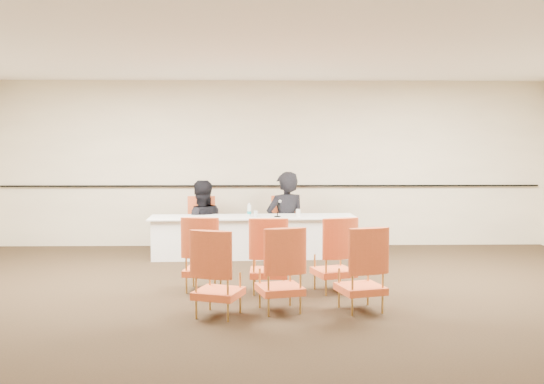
{
  "coord_description": "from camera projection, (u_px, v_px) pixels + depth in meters",
  "views": [
    {
      "loc": [
        -0.23,
        -7.02,
        1.83
      ],
      "look_at": [
        -0.02,
        2.6,
        1.09
      ],
      "focal_mm": 40.0,
      "sensor_mm": 36.0,
      "label": 1
    }
  ],
  "objects": [
    {
      "name": "coffee_cup",
      "position": [
        298.0,
        213.0,
        9.89
      ],
      "size": [
        0.1,
        0.1,
        0.12
      ],
      "primitive_type": "cylinder",
      "rotation": [
        0.0,
        0.0,
        -0.32
      ],
      "color": "white",
      "rests_on": "panel_table"
    },
    {
      "name": "wall_back",
      "position": [
        271.0,
        164.0,
        11.02
      ],
      "size": [
        10.0,
        0.04,
        3.0
      ],
      "primitive_type": "cube",
      "color": "#F4E7C0",
      "rests_on": "ground"
    },
    {
      "name": "water_bottle",
      "position": [
        249.0,
        210.0,
        9.91
      ],
      "size": [
        0.08,
        0.08,
        0.22
      ],
      "primitive_type": null,
      "rotation": [
        0.0,
        0.0,
        0.25
      ],
      "color": "teal",
      "rests_on": "panel_table"
    },
    {
      "name": "aud_chair_front_left",
      "position": [
        204.0,
        253.0,
        7.63
      ],
      "size": [
        0.56,
        0.56,
        0.95
      ],
      "primitive_type": null,
      "rotation": [
        0.0,
        0.0,
        -0.14
      ],
      "color": "#B34C20",
      "rests_on": "ground"
    },
    {
      "name": "panelist_main",
      "position": [
        286.0,
        228.0,
        10.49
      ],
      "size": [
        0.84,
        0.7,
        1.96
      ],
      "primitive_type": "imported",
      "rotation": [
        0.0,
        0.0,
        3.52
      ],
      "color": "black",
      "rests_on": "ground"
    },
    {
      "name": "panelist_second_chair",
      "position": [
        201.0,
        225.0,
        10.39
      ],
      "size": [
        0.52,
        0.52,
        0.95
      ],
      "primitive_type": null,
      "rotation": [
        0.0,
        0.0,
        0.05
      ],
      "color": "#B34C20",
      "rests_on": "ground"
    },
    {
      "name": "panelist_second",
      "position": [
        201.0,
        230.0,
        10.4
      ],
      "size": [
        0.93,
        0.79,
        1.69
      ],
      "primitive_type": "imported",
      "rotation": [
        0.0,
        0.0,
        3.34
      ],
      "color": "black",
      "rests_on": "ground"
    },
    {
      "name": "aud_chair_back_right",
      "position": [
        361.0,
        268.0,
        6.69
      ],
      "size": [
        0.62,
        0.62,
        0.95
      ],
      "primitive_type": null,
      "rotation": [
        0.0,
        0.0,
        0.27
      ],
      "color": "#B34C20",
      "rests_on": "ground"
    },
    {
      "name": "aud_chair_front_right",
      "position": [
        334.0,
        254.0,
        7.57
      ],
      "size": [
        0.62,
        0.62,
        0.95
      ],
      "primitive_type": null,
      "rotation": [
        0.0,
        0.0,
        0.3
      ],
      "color": "#B34C20",
      "rests_on": "ground"
    },
    {
      "name": "drinking_glass",
      "position": [
        256.0,
        214.0,
        9.85
      ],
      "size": [
        0.08,
        0.08,
        0.1
      ],
      "primitive_type": "cylinder",
      "rotation": [
        0.0,
        0.0,
        0.23
      ],
      "color": "silver",
      "rests_on": "panel_table"
    },
    {
      "name": "ceiling",
      "position": [
        279.0,
        43.0,
        6.92
      ],
      "size": [
        10.0,
        10.0,
        0.0
      ],
      "primitive_type": "plane",
      "rotation": [
        3.14,
        0.0,
        0.0
      ],
      "color": "white",
      "rests_on": "ground"
    },
    {
      "name": "panelist_main_chair",
      "position": [
        286.0,
        224.0,
        10.49
      ],
      "size": [
        0.52,
        0.52,
        0.95
      ],
      "primitive_type": null,
      "rotation": [
        0.0,
        0.0,
        0.05
      ],
      "color": "#B34C20",
      "rests_on": "ground"
    },
    {
      "name": "microphone",
      "position": [
        277.0,
        209.0,
        9.78
      ],
      "size": [
        0.16,
        0.22,
        0.28
      ],
      "primitive_type": null,
      "rotation": [
        0.0,
        0.0,
        -0.32
      ],
      "color": "black",
      "rests_on": "panel_table"
    },
    {
      "name": "floor",
      "position": [
        278.0,
        301.0,
        7.14
      ],
      "size": [
        10.0,
        10.0,
        0.0
      ],
      "primitive_type": "plane",
      "color": "black",
      "rests_on": "ground"
    },
    {
      "name": "aud_chair_back_mid",
      "position": [
        280.0,
        269.0,
        6.67
      ],
      "size": [
        0.61,
        0.61,
        0.95
      ],
      "primitive_type": null,
      "rotation": [
        0.0,
        0.0,
        0.26
      ],
      "color": "#B34C20",
      "rests_on": "ground"
    },
    {
      "name": "wall_rail",
      "position": [
        271.0,
        186.0,
        11.01
      ],
      "size": [
        9.8,
        0.04,
        0.03
      ],
      "primitive_type": "cube",
      "color": "black",
      "rests_on": "wall_back"
    },
    {
      "name": "aud_chair_back_left",
      "position": [
        218.0,
        272.0,
        6.48
      ],
      "size": [
        0.64,
        0.64,
        0.95
      ],
      "primitive_type": null,
      "rotation": [
        0.0,
        0.0,
        -0.33
      ],
      "color": "#B34C20",
      "rests_on": "ground"
    },
    {
      "name": "papers",
      "position": [
        281.0,
        216.0,
        9.88
      ],
      "size": [
        0.37,
        0.34,
        0.0
      ],
      "primitive_type": "cube",
      "rotation": [
        0.0,
        0.0,
        0.52
      ],
      "color": "silver",
      "rests_on": "panel_table"
    },
    {
      "name": "aud_chair_front_mid",
      "position": [
        269.0,
        254.0,
        7.54
      ],
      "size": [
        0.51,
        0.51,
        0.95
      ],
      "primitive_type": null,
      "rotation": [
        0.0,
        0.0,
        -0.03
      ],
      "color": "#B34C20",
      "rests_on": "ground"
    },
    {
      "name": "panel_table",
      "position": [
        253.0,
        237.0,
        9.94
      ],
      "size": [
        3.4,
        0.94,
        0.67
      ],
      "primitive_type": null,
      "rotation": [
        0.0,
        0.0,
        0.05
      ],
      "color": "white",
      "rests_on": "ground"
    }
  ]
}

